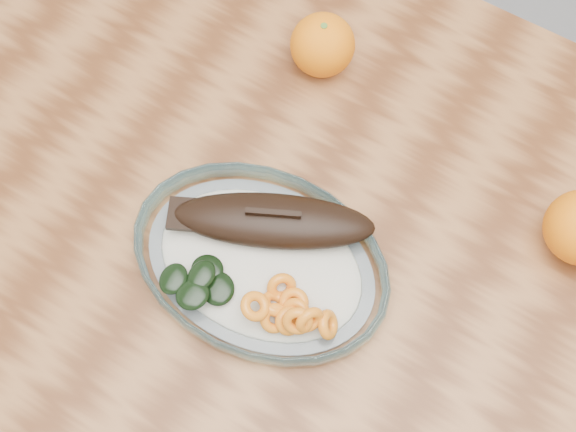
{
  "coord_description": "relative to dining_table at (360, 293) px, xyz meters",
  "views": [
    {
      "loc": [
        0.04,
        -0.25,
        1.52
      ],
      "look_at": [
        -0.11,
        0.0,
        0.77
      ],
      "focal_mm": 45.0,
      "sensor_mm": 36.0,
      "label": 1
    }
  ],
  "objects": [
    {
      "name": "dining_table",
      "position": [
        0.0,
        0.0,
        0.0
      ],
      "size": [
        1.2,
        0.8,
        0.75
      ],
      "color": "#572D14",
      "rests_on": "ground"
    },
    {
      "name": "orange_left",
      "position": [
        -0.18,
        0.21,
        0.14
      ],
      "size": [
        0.08,
        0.08,
        0.08
      ],
      "primitive_type": "sphere",
      "color": "#FF5E05",
      "rests_on": "dining_table"
    },
    {
      "name": "plated_meal",
      "position": [
        -0.11,
        -0.06,
        0.12
      ],
      "size": [
        0.57,
        0.57,
        0.08
      ],
      "rotation": [
        0.0,
        0.0,
        0.08
      ],
      "color": "white",
      "rests_on": "dining_table"
    },
    {
      "name": "ground",
      "position": [
        0.0,
        0.0,
        -0.65
      ],
      "size": [
        3.0,
        3.0,
        0.0
      ],
      "primitive_type": "plane",
      "color": "slate",
      "rests_on": "ground"
    }
  ]
}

